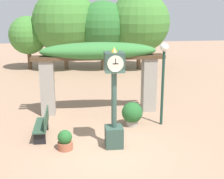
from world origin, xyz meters
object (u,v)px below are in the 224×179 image
at_px(pedestal_clock, 114,99).
at_px(lamp_post, 163,68).
at_px(potted_plant_near_right, 132,113).
at_px(park_bench, 43,125).
at_px(potted_plant_near_left, 65,140).

distance_m(pedestal_clock, lamp_post, 2.68).
distance_m(pedestal_clock, potted_plant_near_right, 2.19).
relative_size(potted_plant_near_right, lamp_post, 0.29).
xyz_separation_m(park_bench, lamp_post, (4.27, 0.64, 1.72)).
distance_m(potted_plant_near_right, lamp_post, 2.01).
xyz_separation_m(potted_plant_near_right, park_bench, (-3.16, -0.64, -0.04)).
height_order(pedestal_clock, potted_plant_near_left, pedestal_clock).
xyz_separation_m(pedestal_clock, potted_plant_near_left, (-1.52, -0.02, -1.26)).
distance_m(potted_plant_near_left, lamp_post, 4.33).
bearing_deg(potted_plant_near_left, pedestal_clock, 0.91).
height_order(pedestal_clock, park_bench, pedestal_clock).
height_order(potted_plant_near_left, park_bench, park_bench).
xyz_separation_m(potted_plant_near_left, lamp_post, (3.52, 1.71, 1.86)).
bearing_deg(park_bench, potted_plant_near_right, 101.39).
height_order(park_bench, lamp_post, lamp_post).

